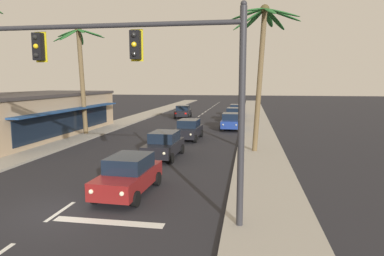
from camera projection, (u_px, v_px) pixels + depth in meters
name	position (u px, v px, depth m)	size (l,w,h in m)	color
ground_plane	(60.00, 212.00, 12.82)	(220.00, 220.00, 0.00)	#232328
sidewalk_right	(258.00, 134.00, 31.06)	(3.20, 110.00, 0.14)	#9E998E
sidewalk_left	(98.00, 130.00, 33.63)	(3.20, 110.00, 0.14)	#9E998E
lane_markings	(180.00, 132.00, 32.90)	(4.28, 88.58, 0.01)	silver
traffic_signal_mast	(143.00, 69.00, 11.16)	(10.56, 0.41, 7.35)	#2D2D33
sedan_lead_at_stop_bar	(129.00, 175.00, 14.81)	(2.07, 4.50, 1.68)	maroon
sedan_third_in_queue	(164.00, 145.00, 21.84)	(2.05, 4.49, 1.68)	black
sedan_fifth_in_queue	(189.00, 129.00, 28.78)	(2.05, 4.49, 1.68)	black
sedan_oncoming_far	(183.00, 111.00, 45.89)	(2.09, 4.51, 1.68)	black
sedan_parked_nearest_kerb	(234.00, 115.00, 41.62)	(2.07, 4.50, 1.68)	black
sedan_parked_mid_kerb	(236.00, 110.00, 47.66)	(2.02, 4.48, 1.68)	navy
sedan_parked_far_kerb	(230.00, 121.00, 34.60)	(2.01, 4.47, 1.68)	navy
palm_left_second	(81.00, 62.00, 30.40)	(4.75, 4.25, 9.73)	brown
palm_right_second	(262.00, 45.00, 22.43)	(4.71, 4.70, 9.86)	brown
storefront_strip_left	(30.00, 115.00, 30.06)	(8.88, 18.93, 3.84)	tan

